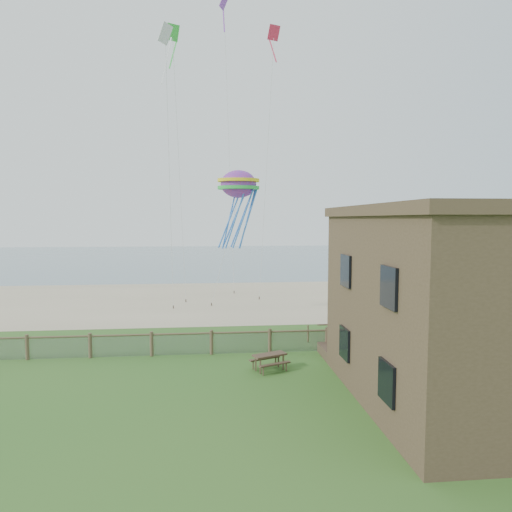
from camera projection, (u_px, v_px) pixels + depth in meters
name	position (u px, v px, depth m)	size (l,w,h in m)	color
ground	(212.00, 401.00, 17.32)	(160.00, 160.00, 0.00)	#2F6121
sand_beach	(211.00, 299.00, 39.14)	(72.00, 20.00, 0.02)	tan
ocean	(211.00, 257.00, 82.78)	(160.00, 68.00, 0.02)	slate
chainlink_fence	(211.00, 344.00, 23.23)	(36.20, 0.20, 1.25)	#503B2D
motel_deck	(464.00, 348.00, 23.54)	(15.00, 2.00, 0.50)	#4E3E2C
picnic_table	(270.00, 363.00, 20.79)	(1.54, 1.17, 0.65)	#4E3E2C
octopus_kite	(239.00, 206.00, 32.85)	(3.03, 2.14, 6.23)	#E7245A
kite_white	(166.00, 49.00, 29.73)	(1.23, 0.70, 3.13)	silver
kite_purple	(224.00, 11.00, 36.38)	(1.14, 0.70, 2.69)	purple
kite_red	(274.00, 41.00, 33.64)	(1.06, 0.70, 2.29)	#E4284C
kite_green	(173.00, 43.00, 32.33)	(1.11, 0.70, 2.59)	green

